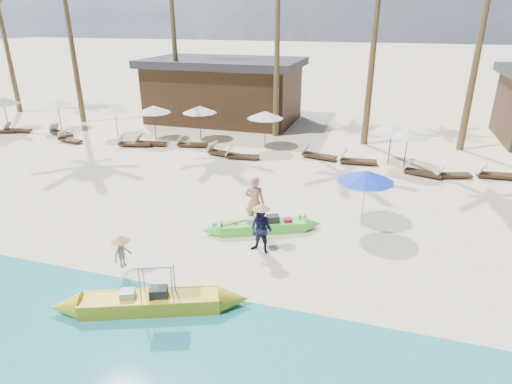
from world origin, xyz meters
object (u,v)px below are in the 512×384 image
(yellow_canoe, at_px, (151,302))
(green_canoe, at_px, (262,226))
(blue_umbrella, at_px, (366,176))
(tourist, at_px, (255,202))

(yellow_canoe, bearing_deg, green_canoe, 51.64)
(green_canoe, relative_size, yellow_canoe, 0.83)
(yellow_canoe, height_order, blue_umbrella, blue_umbrella)
(tourist, bearing_deg, green_canoe, 140.42)
(green_canoe, xyz_separation_m, yellow_canoe, (-1.54, -5.01, 0.04))
(yellow_canoe, bearing_deg, blue_umbrella, 32.04)
(yellow_canoe, relative_size, blue_umbrella, 2.54)
(tourist, relative_size, blue_umbrella, 0.92)
(green_canoe, bearing_deg, blue_umbrella, -0.14)
(tourist, height_order, blue_umbrella, blue_umbrella)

